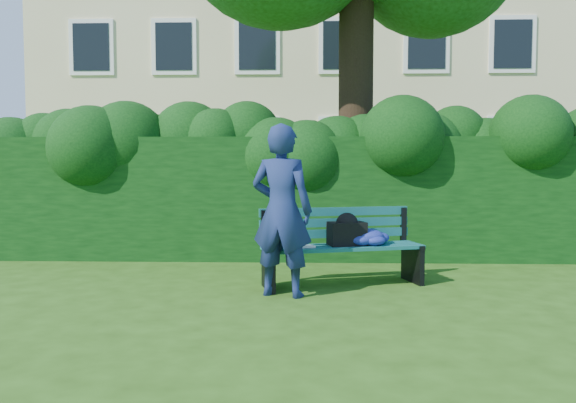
{
  "coord_description": "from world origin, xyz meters",
  "views": [
    {
      "loc": [
        0.23,
        -6.25,
        1.39
      ],
      "look_at": [
        0.0,
        0.6,
        0.95
      ],
      "focal_mm": 35.0,
      "sensor_mm": 36.0,
      "label": 1
    }
  ],
  "objects": [
    {
      "name": "hedge",
      "position": [
        0.0,
        2.2,
        0.9
      ],
      "size": [
        10.0,
        1.0,
        1.8
      ],
      "color": "black",
      "rests_on": "ground"
    },
    {
      "name": "man_reading",
      "position": [
        -0.03,
        -0.34,
        0.91
      ],
      "size": [
        0.76,
        0.61,
        1.83
      ],
      "primitive_type": "imported",
      "rotation": [
        0.0,
        0.0,
        2.85
      ],
      "color": "navy",
      "rests_on": "ground"
    },
    {
      "name": "apartment_building",
      "position": [
        -0.0,
        13.99,
        6.0
      ],
      "size": [
        16.0,
        8.08,
        12.0
      ],
      "color": "#CBBA88",
      "rests_on": "ground"
    },
    {
      "name": "park_bench",
      "position": [
        0.71,
        0.25,
        0.51
      ],
      "size": [
        1.93,
        1.04,
        0.89
      ],
      "rotation": [
        0.0,
        0.0,
        0.28
      ],
      "color": "#0F4B4E",
      "rests_on": "ground"
    },
    {
      "name": "ground",
      "position": [
        0.0,
        0.0,
        0.0
      ],
      "size": [
        80.0,
        80.0,
        0.0
      ],
      "primitive_type": "plane",
      "color": "#264811",
      "rests_on": "ground"
    }
  ]
}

